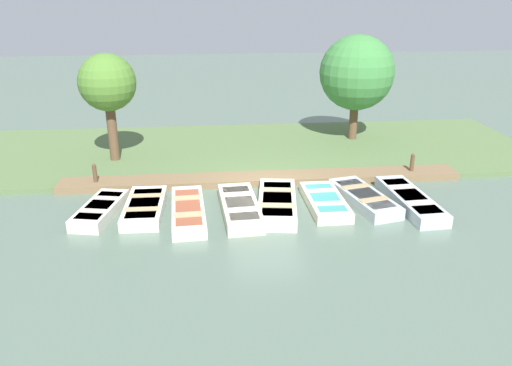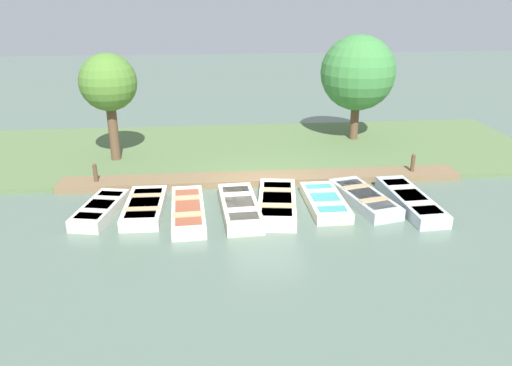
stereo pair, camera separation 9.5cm
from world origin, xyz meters
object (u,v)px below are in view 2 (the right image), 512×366
Objects in this scene: mooring_post_far at (413,166)px; rowboat_5 at (325,202)px; rowboat_7 at (410,200)px; park_tree_far_left at (108,84)px; rowboat_1 at (145,207)px; rowboat_3 at (240,207)px; rowboat_0 at (100,209)px; rowboat_2 at (188,211)px; park_tree_left at (358,73)px; rowboat_4 at (277,203)px; rowboat_6 at (364,198)px; mooring_post_near at (96,176)px.

rowboat_5 is at bearing -58.48° from mooring_post_far.
rowboat_7 is 11.90m from park_tree_far_left.
rowboat_3 is (0.35, 2.98, 0.02)m from rowboat_1.
rowboat_7 is (0.22, 9.89, 0.01)m from rowboat_0.
park_tree_far_left reaches higher than rowboat_0.
rowboat_2 is at bearing 75.39° from rowboat_1.
rowboat_4 is at bearing -32.26° from park_tree_left.
rowboat_6 is at bearing -105.39° from rowboat_7.
mooring_post_near is 1.00× the size of mooring_post_far.
rowboat_4 is at bearing -95.50° from rowboat_7.
park_tree_left is (-7.37, 7.31, 2.97)m from rowboat_2.
rowboat_3 is 0.68× the size of park_tree_left.
park_tree_left is at bearing -168.90° from mooring_post_far.
rowboat_4 is at bearing 101.49° from rowboat_0.
park_tree_far_left is (-5.29, -10.23, 3.00)m from rowboat_7.
mooring_post_near is at bearing -117.01° from rowboat_6.
rowboat_1 is at bearing 40.47° from mooring_post_near.
rowboat_3 is 7.13m from mooring_post_far.
mooring_post_far is at bearing 119.13° from rowboat_6.
rowboat_5 is 9.51m from park_tree_far_left.
rowboat_4 reaches higher than rowboat_0.
rowboat_0 is at bearing -102.33° from rowboat_6.
rowboat_6 is 0.74× the size of park_tree_far_left.
rowboat_5 is 0.59× the size of park_tree_left.
rowboat_2 is 0.79× the size of park_tree_far_left.
rowboat_6 is at bearing 93.13° from rowboat_5.
rowboat_0 is 9.89m from rowboat_7.
rowboat_0 is 5.90m from park_tree_far_left.
rowboat_7 is at bearing 100.61° from rowboat_0.
mooring_post_near is (-2.39, -6.13, 0.26)m from rowboat_4.
mooring_post_near reaches higher than rowboat_0.
rowboat_1 is at bearing -83.60° from rowboat_4.
park_tree_left is (-7.33, 5.70, 2.94)m from rowboat_3.
rowboat_5 is at bearing 101.92° from rowboat_0.
rowboat_7 is (0.31, 1.44, 0.01)m from rowboat_6.
rowboat_2 is (0.30, 2.72, -0.02)m from rowboat_0.
mooring_post_far is (-2.62, 6.62, 0.26)m from rowboat_3.
rowboat_5 is (-0.27, 2.79, -0.03)m from rowboat_3.
rowboat_7 reaches higher than rowboat_0.
rowboat_1 is at bearing -76.70° from mooring_post_far.
rowboat_5 is 2.77m from rowboat_7.
rowboat_0 is at bearing -96.89° from rowboat_3.
mooring_post_near is at bearing -103.24° from rowboat_4.
rowboat_6 is 0.68× the size of park_tree_left.
mooring_post_near is 0.21× the size of park_tree_far_left.
rowboat_6 is at bearing 100.66° from rowboat_4.
park_tree_left reaches higher than rowboat_3.
rowboat_1 reaches higher than rowboat_2.
rowboat_3 is 1.01× the size of rowboat_6.
rowboat_1 is 6.07m from park_tree_far_left.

